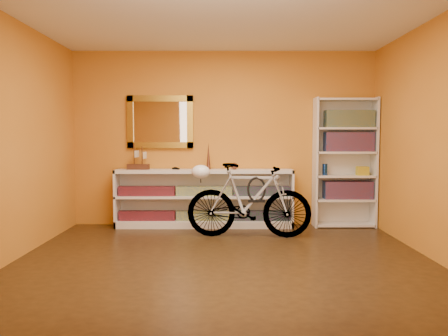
{
  "coord_description": "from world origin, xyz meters",
  "views": [
    {
      "loc": [
        -0.01,
        -4.61,
        1.32
      ],
      "look_at": [
        0.0,
        0.7,
        0.95
      ],
      "focal_mm": 35.24,
      "sensor_mm": 36.0,
      "label": 1
    }
  ],
  "objects_px": {
    "bicycle": "(249,200)",
    "helmet": "(201,172)",
    "console_unit": "(204,198)",
    "bookcase": "(345,163)"
  },
  "relations": [
    {
      "from": "console_unit",
      "to": "bookcase",
      "type": "bearing_deg",
      "value": 0.69
    },
    {
      "from": "bookcase",
      "to": "bicycle",
      "type": "height_order",
      "value": "bookcase"
    },
    {
      "from": "bicycle",
      "to": "helmet",
      "type": "bearing_deg",
      "value": 90.0
    },
    {
      "from": "bookcase",
      "to": "bicycle",
      "type": "distance_m",
      "value": 1.68
    },
    {
      "from": "console_unit",
      "to": "bicycle",
      "type": "xyz_separation_m",
      "value": [
        0.62,
        -0.68,
        0.07
      ]
    },
    {
      "from": "bookcase",
      "to": "helmet",
      "type": "xyz_separation_m",
      "value": [
        -2.09,
        -0.66,
        -0.09
      ]
    },
    {
      "from": "console_unit",
      "to": "helmet",
      "type": "height_order",
      "value": "helmet"
    },
    {
      "from": "bicycle",
      "to": "helmet",
      "type": "distance_m",
      "value": 0.74
    },
    {
      "from": "console_unit",
      "to": "helmet",
      "type": "distance_m",
      "value": 0.77
    },
    {
      "from": "bookcase",
      "to": "bicycle",
      "type": "bearing_deg",
      "value": -153.94
    }
  ]
}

